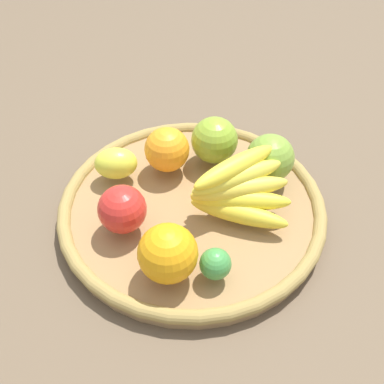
% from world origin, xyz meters
% --- Properties ---
extents(ground_plane, '(2.40, 2.40, 0.00)m').
position_xyz_m(ground_plane, '(0.00, 0.00, 0.00)').
color(ground_plane, brown).
rests_on(ground_plane, ground).
extents(basket, '(0.43, 0.43, 0.04)m').
position_xyz_m(basket, '(0.00, 0.00, 0.02)').
color(basket, '#987348').
rests_on(basket, ground_plane).
extents(banana_bunch, '(0.14, 0.16, 0.09)m').
position_xyz_m(banana_bunch, '(0.01, -0.07, 0.08)').
color(banana_bunch, yellow).
rests_on(banana_bunch, basket).
extents(apple_2, '(0.10, 0.10, 0.08)m').
position_xyz_m(apple_2, '(0.10, -0.10, 0.08)').
color(apple_2, '#7DA337').
rests_on(apple_2, basket).
extents(apple_0, '(0.09, 0.09, 0.07)m').
position_xyz_m(apple_0, '(-0.08, 0.08, 0.07)').
color(apple_0, red).
rests_on(apple_0, basket).
extents(lime_0, '(0.05, 0.05, 0.04)m').
position_xyz_m(lime_0, '(-0.12, -0.08, 0.06)').
color(lime_0, '#419142').
rests_on(lime_0, basket).
extents(orange_0, '(0.11, 0.11, 0.08)m').
position_xyz_m(orange_0, '(0.06, 0.07, 0.07)').
color(orange_0, orange).
rests_on(orange_0, basket).
extents(lemon_0, '(0.08, 0.09, 0.05)m').
position_xyz_m(lemon_0, '(0.01, 0.14, 0.06)').
color(lemon_0, yellow).
rests_on(lemon_0, basket).
extents(apple_1, '(0.09, 0.09, 0.08)m').
position_xyz_m(apple_1, '(0.11, -0.00, 0.08)').
color(apple_1, '#89AB2E').
rests_on(apple_1, basket).
extents(orange_1, '(0.12, 0.12, 0.08)m').
position_xyz_m(orange_1, '(-0.14, -0.02, 0.08)').
color(orange_1, orange).
rests_on(orange_1, basket).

